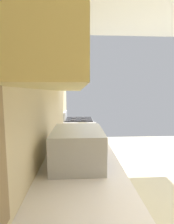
{
  "coord_description": "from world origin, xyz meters",
  "views": [
    {
      "loc": [
        -1.86,
        1.39,
        1.47
      ],
      "look_at": [
        -0.27,
        1.3,
        1.28
      ],
      "focal_mm": 26.18,
      "sensor_mm": 36.0,
      "label": 1
    }
  ],
  "objects": [
    {
      "name": "wall_back",
      "position": [
        0.0,
        1.75,
        1.41
      ],
      "size": [
        4.35,
        0.12,
        2.82
      ],
      "primitive_type": "cube",
      "color": "beige",
      "rests_on": "ground_plane"
    },
    {
      "name": "counter_run",
      "position": [
        -0.41,
        1.38,
        0.45
      ],
      "size": [
        3.39,
        0.65,
        0.89
      ],
      "color": "#EFD67E",
      "rests_on": "ground_plane"
    },
    {
      "name": "upper_cabinets",
      "position": [
        -0.41,
        1.52,
        1.81
      ],
      "size": [
        2.08,
        0.33,
        0.63
      ],
      "color": "#E7D37D"
    },
    {
      "name": "oven_range",
      "position": [
        1.58,
        1.39,
        0.46
      ],
      "size": [
        0.6,
        0.61,
        1.07
      ],
      "color": "#B7BABF",
      "rests_on": "ground_plane"
    },
    {
      "name": "microwave",
      "position": [
        -0.57,
        1.39,
        1.03
      ],
      "size": [
        0.52,
        0.41,
        0.28
      ],
      "color": "#B7BABF",
      "rests_on": "counter_run"
    },
    {
      "name": "bowl",
      "position": [
        0.92,
        1.32,
        0.92
      ],
      "size": [
        0.17,
        0.17,
        0.05
      ],
      "color": "silver",
      "rests_on": "counter_run"
    }
  ]
}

